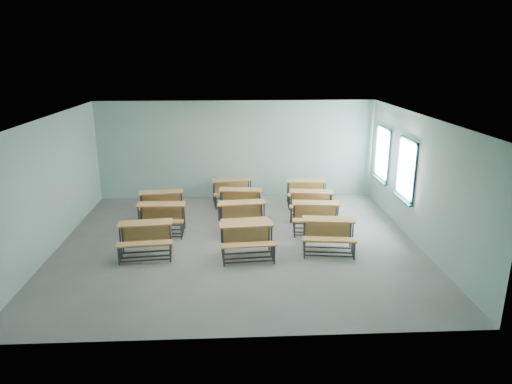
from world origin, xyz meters
TOP-DOWN VIEW (x-y plane):
  - room at (0.08, 0.03)m, footprint 9.04×8.04m
  - desk_unit_r0c0 at (-2.21, -0.56)m, footprint 1.34×0.96m
  - desk_unit_r0c1 at (0.19, -0.75)m, footprint 1.33×0.95m
  - desk_unit_r0c2 at (2.17, -0.53)m, footprint 1.35×0.99m
  - desk_unit_r1c0 at (-2.05, 0.84)m, footprint 1.27×0.85m
  - desk_unit_r1c1 at (0.12, 0.89)m, footprint 1.35×0.98m
  - desk_unit_r1c2 at (2.09, 0.74)m, footprint 1.34×0.97m
  - desk_unit_r2c0 at (-2.20, 1.98)m, footprint 1.35×1.00m
  - desk_unit_r2c1 at (0.08, 2.11)m, footprint 1.33×0.96m
  - desk_unit_r2c2 at (2.14, 1.81)m, footprint 1.36×1.00m
  - desk_unit_r3c1 at (-0.15, 3.22)m, footprint 1.36×1.01m
  - desk_unit_r3c2 at (2.19, 2.99)m, footprint 1.30×0.90m

SIDE VIEW (x-z plane):
  - desk_unit_r0c0 at x=-2.21m, z-range 0.14..0.92m
  - desk_unit_r0c1 at x=0.19m, z-range 0.14..0.92m
  - desk_unit_r0c2 at x=2.17m, z-range 0.14..0.92m
  - desk_unit_r1c0 at x=-2.05m, z-range 0.14..0.92m
  - desk_unit_r1c1 at x=0.12m, z-range 0.14..0.92m
  - desk_unit_r1c2 at x=2.09m, z-range 0.14..0.92m
  - desk_unit_r2c0 at x=-2.20m, z-range 0.14..0.92m
  - desk_unit_r2c1 at x=0.08m, z-range 0.14..0.92m
  - desk_unit_r2c2 at x=2.14m, z-range 0.14..0.92m
  - desk_unit_r3c1 at x=-0.15m, z-range 0.14..0.92m
  - desk_unit_r3c2 at x=2.19m, z-range 0.14..0.92m
  - room at x=0.08m, z-range -0.02..3.22m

